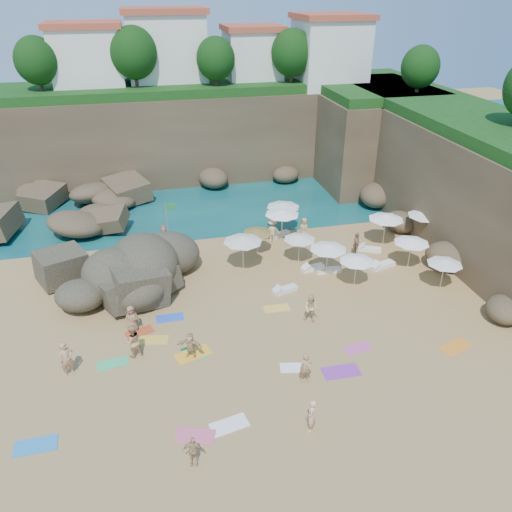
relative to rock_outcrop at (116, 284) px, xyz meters
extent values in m
plane|color=tan|center=(6.76, -4.90, 0.00)|extent=(120.00, 120.00, 0.00)
plane|color=#0C4751|center=(6.76, 25.10, 0.00)|extent=(120.00, 120.00, 0.00)
cube|color=brown|center=(8.76, 20.10, 4.00)|extent=(44.00, 8.00, 8.00)
cube|color=brown|center=(25.76, 3.10, 4.00)|extent=(8.00, 30.00, 8.00)
cube|color=brown|center=(23.76, 15.10, 4.00)|extent=(10.00, 12.00, 8.00)
cube|color=white|center=(-1.24, 21.10, 10.75)|extent=(6.00, 5.00, 5.50)
cube|color=#B2472D|center=(-1.24, 21.10, 13.75)|extent=(6.48, 5.40, 0.50)
cube|color=white|center=(5.76, 22.10, 11.25)|extent=(7.00, 6.00, 6.50)
cube|color=#B2472D|center=(5.76, 22.10, 14.75)|extent=(7.56, 6.48, 0.50)
cube|color=white|center=(13.76, 21.10, 10.50)|extent=(5.00, 5.00, 5.00)
cube|color=#B2472D|center=(13.76, 21.10, 13.25)|extent=(5.40, 5.40, 0.50)
cube|color=white|center=(20.76, 19.10, 11.00)|extent=(6.00, 6.00, 6.00)
cube|color=#B2472D|center=(20.76, 19.10, 14.25)|extent=(6.48, 6.48, 0.50)
sphere|color=#11380F|center=(-5.24, 19.10, 11.20)|extent=(3.60, 3.60, 3.60)
sphere|color=#11380F|center=(2.76, 19.10, 11.60)|extent=(4.05, 4.05, 4.05)
sphere|color=#11380F|center=(9.76, 18.10, 11.04)|extent=(3.42, 3.42, 3.42)
sphere|color=#11380F|center=(16.76, 18.10, 11.36)|extent=(3.78, 3.78, 3.78)
sphere|color=#11380F|center=(25.76, 11.10, 10.80)|extent=(3.15, 3.15, 3.15)
cylinder|color=white|center=(-9.74, 25.10, 3.00)|extent=(0.10, 0.10, 6.00)
cylinder|color=white|center=(-8.24, 25.10, 3.00)|extent=(0.10, 0.10, 6.00)
cylinder|color=silver|center=(3.73, 3.98, 1.81)|extent=(0.07, 0.07, 3.62)
cube|color=green|center=(4.08, 3.98, 3.32)|extent=(0.60, 0.27, 0.41)
cylinder|color=silver|center=(8.34, 0.10, 1.16)|extent=(0.07, 0.07, 2.31)
cone|color=silver|center=(8.34, 0.10, 2.26)|extent=(2.60, 2.60, 0.40)
cylinder|color=silver|center=(12.04, 3.80, 1.13)|extent=(0.07, 0.07, 2.27)
cone|color=white|center=(12.04, 3.80, 2.21)|extent=(2.54, 2.54, 0.39)
cylinder|color=silver|center=(19.09, 1.32, 1.13)|extent=(0.07, 0.07, 2.26)
cone|color=white|center=(19.09, 1.32, 2.20)|extent=(2.54, 2.54, 0.39)
cylinder|color=silver|center=(12.51, 5.17, 1.13)|extent=(0.07, 0.07, 2.26)
cone|color=silver|center=(12.51, 5.17, 2.20)|extent=(2.53, 2.53, 0.39)
cylinder|color=silver|center=(19.22, -2.21, 1.04)|extent=(0.06, 0.06, 2.08)
cone|color=white|center=(19.22, -2.21, 2.03)|extent=(2.33, 2.33, 0.35)
cylinder|color=silver|center=(14.80, -3.51, 0.98)|extent=(0.06, 0.06, 1.96)
cone|color=white|center=(14.80, -3.51, 1.91)|extent=(2.20, 2.20, 0.33)
cylinder|color=silver|center=(9.76, 2.04, 0.92)|extent=(0.05, 0.05, 1.84)
cone|color=red|center=(9.76, 2.04, 1.80)|extent=(2.07, 2.07, 0.31)
cylinder|color=silver|center=(13.50, -1.90, 1.08)|extent=(0.06, 0.06, 2.15)
cone|color=white|center=(13.50, -1.90, 2.10)|extent=(2.41, 2.41, 0.37)
cylinder|color=silver|center=(22.10, 1.12, 1.15)|extent=(0.07, 0.07, 2.31)
cone|color=silver|center=(22.10, 1.12, 2.25)|extent=(2.59, 2.59, 0.39)
cylinder|color=silver|center=(12.25, 0.19, 0.97)|extent=(0.06, 0.06, 1.94)
cone|color=silver|center=(12.25, 0.19, 1.90)|extent=(2.18, 2.18, 0.33)
cylinder|color=silver|center=(19.96, -5.03, 0.97)|extent=(0.06, 0.06, 1.93)
cone|color=white|center=(19.96, -5.03, 1.89)|extent=(2.17, 2.17, 0.33)
cube|color=white|center=(12.15, 4.37, 0.12)|extent=(1.61, 1.19, 0.24)
cube|color=white|center=(17.70, 0.59, 0.13)|extent=(1.71, 1.16, 0.25)
cube|color=white|center=(17.55, -1.82, 0.14)|extent=(1.93, 1.07, 0.28)
cube|color=silver|center=(10.30, -3.23, 0.13)|extent=(1.70, 0.96, 0.25)
cube|color=white|center=(13.78, -1.58, 0.13)|extent=(1.67, 0.65, 0.25)
cube|color=white|center=(12.87, -1.04, 0.12)|extent=(1.68, 0.84, 0.25)
cube|color=#2782D1|center=(-3.07, -12.27, 0.02)|extent=(1.75, 0.91, 0.03)
cube|color=#E1577B|center=(3.47, -13.27, 0.01)|extent=(1.85, 1.34, 0.03)
cube|color=#FFAC28|center=(4.01, -7.94, 0.02)|extent=(2.05, 1.44, 0.03)
cube|color=green|center=(4.15, -7.81, 0.01)|extent=(1.64, 1.25, 0.03)
cube|color=gold|center=(2.08, -6.29, 0.01)|extent=(1.65, 1.04, 0.03)
cube|color=white|center=(4.98, -13.01, 0.01)|extent=(1.79, 1.14, 0.03)
cube|color=purple|center=(10.98, -10.92, 0.02)|extent=(1.88, 0.98, 0.03)
cube|color=#BF4721|center=(1.35, -5.45, 0.01)|extent=(1.68, 1.20, 0.03)
cube|color=blue|center=(3.09, -4.44, 0.01)|extent=(1.55, 0.78, 0.03)
cube|color=#CE5099|center=(12.54, -9.42, 0.01)|extent=(1.60, 0.99, 0.03)
cube|color=orange|center=(17.60, -10.49, 0.02)|extent=(1.99, 1.47, 0.03)
cube|color=#35BB70|center=(-0.04, -7.73, 0.01)|extent=(1.66, 1.01, 0.03)
cube|color=#FFBD43|center=(9.31, -4.90, 0.01)|extent=(1.56, 0.84, 0.03)
cube|color=white|center=(8.83, -10.13, 0.01)|extent=(1.58, 1.01, 0.03)
imported|color=tan|center=(-2.07, -8.06, 0.95)|extent=(0.83, 0.73, 1.91)
imported|color=tan|center=(1.06, -7.34, 0.93)|extent=(1.07, 0.94, 1.87)
imported|color=#E6BB83|center=(11.25, 3.53, 0.92)|extent=(1.24, 0.66, 1.83)
imported|color=#A17150|center=(16.36, 0.02, 0.91)|extent=(0.77, 1.16, 1.83)
imported|color=tan|center=(13.68, 3.53, 0.84)|extent=(0.82, 0.93, 1.67)
imported|color=tan|center=(3.44, 4.67, 0.84)|extent=(1.62, 0.79, 1.68)
imported|color=#F6BA8C|center=(8.34, -14.02, 0.81)|extent=(0.58, 0.69, 1.61)
imported|color=tan|center=(3.23, -14.64, 0.17)|extent=(1.11, 1.56, 0.35)
imported|color=#9F6D4F|center=(1.03, -5.28, 0.22)|extent=(1.28, 1.80, 0.43)
imported|color=tan|center=(3.89, -8.10, 0.19)|extent=(1.82, 1.87, 0.38)
imported|color=#AA7E55|center=(9.03, -11.17, 0.19)|extent=(0.84, 1.68, 0.38)
imported|color=#E7C283|center=(10.84, -6.60, 0.33)|extent=(1.70, 1.90, 0.66)
camera|label=1|loc=(2.60, -28.34, 16.88)|focal=35.00mm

